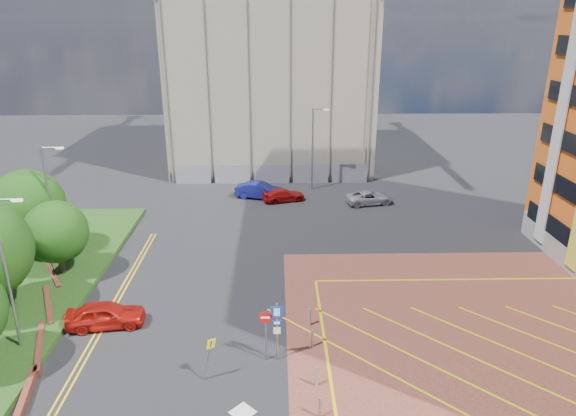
{
  "coord_description": "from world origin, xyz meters",
  "views": [
    {
      "loc": [
        0.56,
        -20.27,
        15.95
      ],
      "look_at": [
        1.13,
        5.11,
        6.51
      ],
      "focal_mm": 32.0,
      "sensor_mm": 36.0,
      "label": 1
    }
  ],
  "objects_px": {
    "lamp_left_far": "(51,200)",
    "sign_cluster": "(273,326)",
    "car_blue_back": "(260,190)",
    "car_red_back": "(284,195)",
    "tree_d": "(28,206)",
    "tree_c": "(56,232)",
    "car_red_left": "(106,315)",
    "warning_sign": "(209,354)",
    "lamp_left_near": "(7,269)",
    "lamp_back": "(313,146)",
    "car_silver_back": "(369,198)"
  },
  "relations": [
    {
      "from": "tree_c",
      "to": "lamp_left_near",
      "type": "relative_size",
      "value": 0.61
    },
    {
      "from": "tree_d",
      "to": "lamp_left_far",
      "type": "distance_m",
      "value": 2.44
    },
    {
      "from": "tree_c",
      "to": "lamp_back",
      "type": "relative_size",
      "value": 0.61
    },
    {
      "from": "car_red_back",
      "to": "car_blue_back",
      "type": "bearing_deg",
      "value": 51.79
    },
    {
      "from": "lamp_left_far",
      "to": "lamp_back",
      "type": "distance_m",
      "value": 24.46
    },
    {
      "from": "lamp_left_near",
      "to": "warning_sign",
      "type": "xyz_separation_m",
      "value": [
        9.78,
        -2.44,
        -3.23
      ]
    },
    {
      "from": "lamp_left_far",
      "to": "sign_cluster",
      "type": "distance_m",
      "value": 18.58
    },
    {
      "from": "car_blue_back",
      "to": "car_red_back",
      "type": "xyz_separation_m",
      "value": [
        2.22,
        -0.89,
        -0.18
      ]
    },
    {
      "from": "tree_c",
      "to": "car_red_back",
      "type": "height_order",
      "value": "tree_c"
    },
    {
      "from": "sign_cluster",
      "to": "warning_sign",
      "type": "distance_m",
      "value": 3.31
    },
    {
      "from": "car_red_back",
      "to": "car_red_left",
      "type": "bearing_deg",
      "value": 137.36
    },
    {
      "from": "lamp_left_far",
      "to": "sign_cluster",
      "type": "xyz_separation_m",
      "value": [
        14.72,
        -11.02,
        -2.71
      ]
    },
    {
      "from": "lamp_back",
      "to": "warning_sign",
      "type": "xyz_separation_m",
      "value": [
        -6.72,
        -28.44,
        -2.93
      ]
    },
    {
      "from": "tree_d",
      "to": "warning_sign",
      "type": "relative_size",
      "value": 2.7
    },
    {
      "from": "tree_d",
      "to": "warning_sign",
      "type": "xyz_separation_m",
      "value": [
        13.86,
        -13.44,
        -2.44
      ]
    },
    {
      "from": "car_silver_back",
      "to": "sign_cluster",
      "type": "bearing_deg",
      "value": 147.63
    },
    {
      "from": "tree_c",
      "to": "lamp_back",
      "type": "bearing_deg",
      "value": 45.68
    },
    {
      "from": "car_blue_back",
      "to": "car_silver_back",
      "type": "height_order",
      "value": "car_blue_back"
    },
    {
      "from": "lamp_back",
      "to": "car_silver_back",
      "type": "distance_m",
      "value": 7.59
    },
    {
      "from": "tree_d",
      "to": "lamp_left_near",
      "type": "distance_m",
      "value": 11.76
    },
    {
      "from": "lamp_left_near",
      "to": "lamp_back",
      "type": "relative_size",
      "value": 1.0
    },
    {
      "from": "tree_c",
      "to": "car_silver_back",
      "type": "height_order",
      "value": "tree_c"
    },
    {
      "from": "sign_cluster",
      "to": "warning_sign",
      "type": "relative_size",
      "value": 1.42
    },
    {
      "from": "car_red_back",
      "to": "sign_cluster",
      "type": "bearing_deg",
      "value": 161.54
    },
    {
      "from": "lamp_left_near",
      "to": "car_blue_back",
      "type": "distance_m",
      "value": 26.29
    },
    {
      "from": "lamp_back",
      "to": "car_red_left",
      "type": "relative_size",
      "value": 1.91
    },
    {
      "from": "car_red_left",
      "to": "lamp_left_far",
      "type": "bearing_deg",
      "value": 27.22
    },
    {
      "from": "tree_c",
      "to": "car_blue_back",
      "type": "relative_size",
      "value": 1.07
    },
    {
      "from": "tree_c",
      "to": "lamp_left_far",
      "type": "height_order",
      "value": "lamp_left_far"
    },
    {
      "from": "lamp_back",
      "to": "car_red_back",
      "type": "relative_size",
      "value": 2.03
    },
    {
      "from": "lamp_back",
      "to": "car_red_left",
      "type": "distance_m",
      "value": 27.37
    },
    {
      "from": "car_blue_back",
      "to": "car_red_back",
      "type": "relative_size",
      "value": 1.16
    },
    {
      "from": "lamp_left_near",
      "to": "sign_cluster",
      "type": "bearing_deg",
      "value": -4.56
    },
    {
      "from": "tree_c",
      "to": "tree_d",
      "type": "height_order",
      "value": "tree_d"
    },
    {
      "from": "tree_c",
      "to": "warning_sign",
      "type": "xyz_separation_m",
      "value": [
        10.86,
        -10.44,
        -1.76
      ]
    },
    {
      "from": "sign_cluster",
      "to": "car_blue_back",
      "type": "relative_size",
      "value": 0.7
    },
    {
      "from": "car_red_left",
      "to": "car_red_back",
      "type": "distance_m",
      "value": 22.67
    },
    {
      "from": "car_red_left",
      "to": "car_silver_back",
      "type": "distance_m",
      "value": 26.33
    },
    {
      "from": "lamp_left_far",
      "to": "car_blue_back",
      "type": "xyz_separation_m",
      "value": [
        13.36,
        13.39,
        -3.91
      ]
    },
    {
      "from": "lamp_left_near",
      "to": "tree_c",
      "type": "bearing_deg",
      "value": 97.69
    },
    {
      "from": "lamp_left_far",
      "to": "car_red_left",
      "type": "relative_size",
      "value": 1.91
    },
    {
      "from": "lamp_left_near",
      "to": "car_red_back",
      "type": "height_order",
      "value": "lamp_left_near"
    },
    {
      "from": "car_silver_back",
      "to": "warning_sign",
      "type": "bearing_deg",
      "value": 142.82
    },
    {
      "from": "lamp_left_far",
      "to": "car_silver_back",
      "type": "xyz_separation_m",
      "value": [
        23.36,
        11.56,
        -4.07
      ]
    },
    {
      "from": "tree_c",
      "to": "lamp_back",
      "type": "distance_m",
      "value": 25.19
    },
    {
      "from": "tree_c",
      "to": "car_blue_back",
      "type": "bearing_deg",
      "value": 51.05
    },
    {
      "from": "lamp_back",
      "to": "car_silver_back",
      "type": "relative_size",
      "value": 1.88
    },
    {
      "from": "lamp_left_far",
      "to": "warning_sign",
      "type": "height_order",
      "value": "lamp_left_far"
    },
    {
      "from": "sign_cluster",
      "to": "car_red_back",
      "type": "height_order",
      "value": "sign_cluster"
    },
    {
      "from": "lamp_back",
      "to": "lamp_left_near",
      "type": "bearing_deg",
      "value": -122.4
    }
  ]
}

